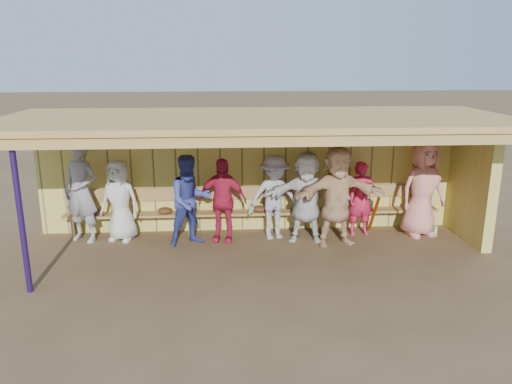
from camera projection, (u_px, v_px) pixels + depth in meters
ground at (257, 251)px, 9.25m from camera, size 90.00×90.00×0.00m
player_a at (81, 192)px, 9.55m from camera, size 0.85×0.73×1.98m
player_b at (120, 200)px, 9.65m from camera, size 0.91×0.73×1.60m
player_c at (190, 200)px, 9.40m from camera, size 1.04×0.94×1.74m
player_d at (222, 200)px, 9.61m from camera, size 1.03×0.60×1.64m
player_e at (274, 197)px, 9.74m from camera, size 1.19×0.85×1.68m
player_f at (337, 196)px, 9.40m from camera, size 1.84×0.85×1.91m
player_g at (361, 199)px, 9.97m from camera, size 0.58×0.42×1.50m
player_h at (422, 189)px, 9.88m from camera, size 1.06×0.83×1.92m
player_extra at (306, 197)px, 9.57m from camera, size 1.72×0.80×1.78m
dugout_structure at (275, 154)px, 9.49m from camera, size 8.80×3.20×2.50m
bench at (254, 207)px, 10.18m from camera, size 7.60×0.34×0.93m
dugout_equipment at (218, 211)px, 10.02m from camera, size 6.99×0.62×0.80m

